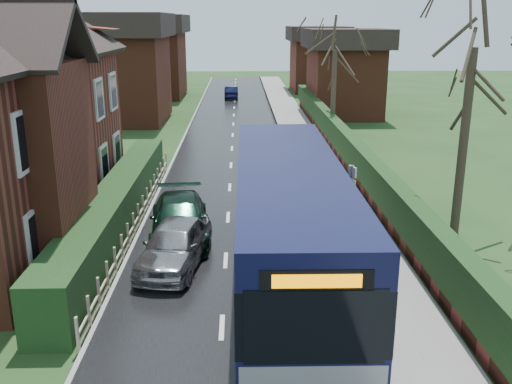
{
  "coord_description": "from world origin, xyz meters",
  "views": [
    {
      "loc": [
        0.48,
        -14.23,
        7.13
      ],
      "look_at": [
        0.98,
        3.37,
        1.8
      ],
      "focal_mm": 40.0,
      "sensor_mm": 36.0,
      "label": 1
    }
  ],
  "objects_px": {
    "bus": "(289,230)",
    "car_green": "(179,219)",
    "bus_stop_sign": "(351,194)",
    "car_silver": "(175,244)"
  },
  "relations": [
    {
      "from": "bus",
      "to": "car_green",
      "type": "xyz_separation_m",
      "value": [
        -3.35,
        4.04,
        -1.09
      ]
    },
    {
      "from": "bus",
      "to": "car_green",
      "type": "relative_size",
      "value": 2.51
    },
    {
      "from": "car_green",
      "to": "bus_stop_sign",
      "type": "xyz_separation_m",
      "value": [
        5.6,
        -1.02,
        1.14
      ]
    },
    {
      "from": "bus_stop_sign",
      "to": "bus",
      "type": "bearing_deg",
      "value": -145.82
    },
    {
      "from": "car_green",
      "to": "bus",
      "type": "bearing_deg",
      "value": -55.64
    },
    {
      "from": "car_green",
      "to": "bus_stop_sign",
      "type": "bearing_deg",
      "value": -15.58
    },
    {
      "from": "bus",
      "to": "bus_stop_sign",
      "type": "xyz_separation_m",
      "value": [
        2.25,
        3.02,
        0.05
      ]
    },
    {
      "from": "car_silver",
      "to": "bus",
      "type": "bearing_deg",
      "value": -18.2
    },
    {
      "from": "bus",
      "to": "bus_stop_sign",
      "type": "bearing_deg",
      "value": 53.8
    },
    {
      "from": "car_silver",
      "to": "car_green",
      "type": "relative_size",
      "value": 0.87
    }
  ]
}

